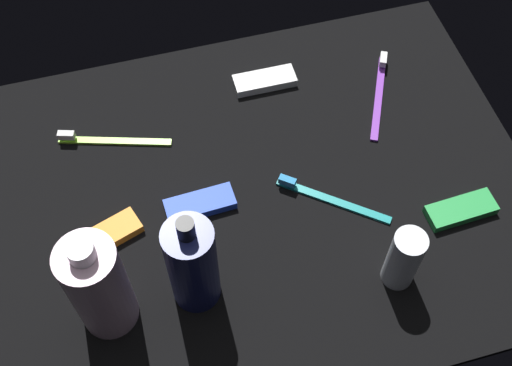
# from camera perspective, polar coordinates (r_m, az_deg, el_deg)

# --- Properties ---
(ground_plane) EXTENTS (0.84, 0.64, 0.01)m
(ground_plane) POSITION_cam_1_polar(r_m,az_deg,el_deg) (1.00, 0.00, -1.11)
(ground_plane) COLOR black
(lotion_bottle) EXTENTS (0.07, 0.07, 0.19)m
(lotion_bottle) POSITION_cam_1_polar(r_m,az_deg,el_deg) (0.85, -5.54, -7.05)
(lotion_bottle) COLOR navy
(lotion_bottle) RESTS_ON ground_plane
(bodywash_bottle) EXTENTS (0.08, 0.08, 0.20)m
(bodywash_bottle) POSITION_cam_1_polar(r_m,az_deg,el_deg) (0.85, -13.53, -8.73)
(bodywash_bottle) COLOR silver
(bodywash_bottle) RESTS_ON ground_plane
(deodorant_stick) EXTENTS (0.04, 0.04, 0.11)m
(deodorant_stick) POSITION_cam_1_polar(r_m,az_deg,el_deg) (0.90, 12.69, -6.45)
(deodorant_stick) COLOR silver
(deodorant_stick) RESTS_ON ground_plane
(toothbrush_teal) EXTENTS (0.15, 0.12, 0.02)m
(toothbrush_teal) POSITION_cam_1_polar(r_m,az_deg,el_deg) (0.99, 6.12, -1.21)
(toothbrush_teal) COLOR teal
(toothbrush_teal) RESTS_ON ground_plane
(toothbrush_lime) EXTENTS (0.18, 0.06, 0.02)m
(toothbrush_lime) POSITION_cam_1_polar(r_m,az_deg,el_deg) (1.07, -12.76, 3.69)
(toothbrush_lime) COLOR #8CD133
(toothbrush_lime) RESTS_ON ground_plane
(toothbrush_purple) EXTENTS (0.09, 0.17, 0.02)m
(toothbrush_purple) POSITION_cam_1_polar(r_m,az_deg,el_deg) (1.12, 10.66, 7.85)
(toothbrush_purple) COLOR purple
(toothbrush_purple) RESTS_ON ground_plane
(snack_bar_blue) EXTENTS (0.11, 0.04, 0.01)m
(snack_bar_blue) POSITION_cam_1_polar(r_m,az_deg,el_deg) (0.98, -4.82, -2.06)
(snack_bar_blue) COLOR blue
(snack_bar_blue) RESTS_ON ground_plane
(snack_bar_green) EXTENTS (0.11, 0.05, 0.01)m
(snack_bar_green) POSITION_cam_1_polar(r_m,az_deg,el_deg) (1.02, 17.36, -2.24)
(snack_bar_green) COLOR green
(snack_bar_green) RESTS_ON ground_plane
(snack_bar_orange) EXTENTS (0.11, 0.07, 0.01)m
(snack_bar_orange) POSITION_cam_1_polar(r_m,az_deg,el_deg) (0.97, -12.92, -4.53)
(snack_bar_orange) COLOR orange
(snack_bar_orange) RESTS_ON ground_plane
(snack_bar_white) EXTENTS (0.10, 0.04, 0.01)m
(snack_bar_white) POSITION_cam_1_polar(r_m,az_deg,el_deg) (1.12, 0.75, 8.88)
(snack_bar_white) COLOR white
(snack_bar_white) RESTS_ON ground_plane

